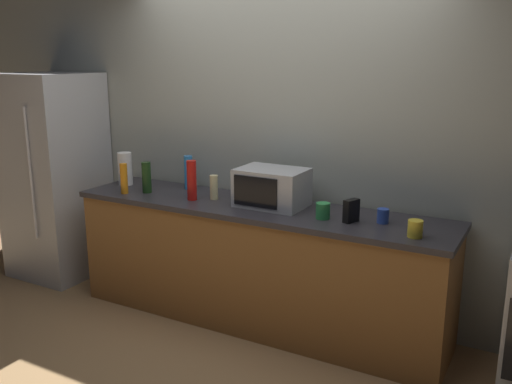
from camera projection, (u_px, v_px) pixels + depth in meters
name	position (u px, v px, depth m)	size (l,w,h in m)	color
ground_plane	(228.00, 343.00, 3.87)	(8.00, 8.00, 0.00)	#A87F51
back_wall	(282.00, 136.00, 4.23)	(6.40, 0.10, 2.70)	#9EA399
counter_run	(256.00, 264.00, 4.10)	(2.84, 0.64, 0.90)	brown
refrigerator	(55.00, 176.00, 4.95)	(0.72, 0.73, 1.80)	#B7BABF
microwave	(272.00, 187.00, 3.95)	(0.48, 0.35, 0.27)	#B7BABF
paper_towel_roll	(125.00, 169.00, 4.59)	(0.12, 0.12, 0.27)	white
cordless_phone	(351.00, 211.00, 3.58)	(0.05, 0.11, 0.15)	black
bottle_hand_soap	(214.00, 187.00, 4.14)	(0.06, 0.06, 0.18)	beige
bottle_spray_cleaner	(189.00, 172.00, 4.45)	(0.07, 0.07, 0.27)	#338CE5
bottle_wine	(147.00, 177.00, 4.34)	(0.07, 0.07, 0.24)	#1E3F19
bottle_dish_soap	(124.00, 179.00, 4.31)	(0.06, 0.06, 0.24)	orange
bottle_hot_sauce	(192.00, 180.00, 4.11)	(0.07, 0.07, 0.30)	red
mug_yellow	(415.00, 229.00, 3.29)	(0.09, 0.09, 0.10)	yellow
mug_blue	(383.00, 216.00, 3.57)	(0.08, 0.08, 0.09)	#2D4CB2
mug_green	(323.00, 211.00, 3.66)	(0.09, 0.09, 0.11)	#2D8C47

